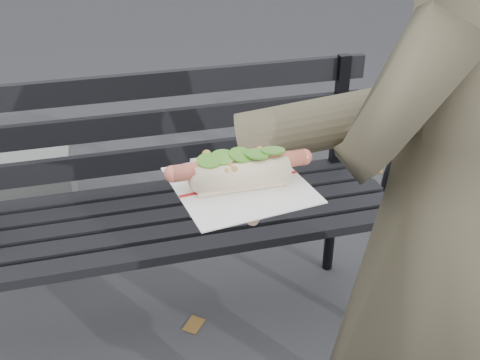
% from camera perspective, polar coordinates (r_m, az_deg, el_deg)
% --- Properties ---
extents(park_bench, '(1.50, 0.44, 0.88)m').
position_cam_1_polar(park_bench, '(1.81, -8.90, -1.24)').
color(park_bench, black).
rests_on(park_bench, ground).
extents(person, '(0.70, 0.59, 1.64)m').
position_cam_1_polar(person, '(1.18, 19.50, -4.46)').
color(person, brown).
rests_on(person, ground).
extents(held_hotdog, '(0.64, 0.30, 0.20)m').
position_cam_1_polar(held_hotdog, '(0.94, 11.24, 5.13)').
color(held_hotdog, brown).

